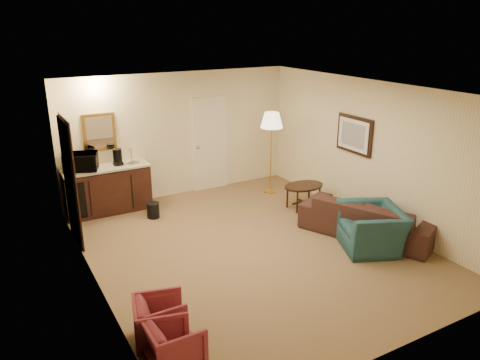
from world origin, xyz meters
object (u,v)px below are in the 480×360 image
object	(u,v)px
waste_bin	(153,210)
coffee_maker	(118,157)
floor_lamp	(271,153)
wetbar_cabinet	(108,189)
teal_armchair	(372,222)
microwave	(80,160)
rose_chair_near	(160,319)
coffee_table	(303,196)
sofa	(368,212)
rose_chair_far	(174,341)

from	to	relation	value
waste_bin	coffee_maker	bearing A→B (deg)	119.41
floor_lamp	coffee_maker	world-z (taller)	floor_lamp
wetbar_cabinet	teal_armchair	xyz separation A→B (m)	(3.37, -3.68, 0.00)
microwave	wetbar_cabinet	bearing A→B (deg)	19.50
waste_bin	coffee_maker	world-z (taller)	coffee_maker
rose_chair_near	coffee_maker	world-z (taller)	coffee_maker
wetbar_cabinet	rose_chair_near	bearing A→B (deg)	-96.68
coffee_table	coffee_maker	world-z (taller)	coffee_maker
teal_armchair	waste_bin	bearing A→B (deg)	-113.98
wetbar_cabinet	sofa	distance (m)	4.92
teal_armchair	coffee_table	distance (m)	1.97
floor_lamp	waste_bin	distance (m)	2.80
rose_chair_far	microwave	xyz separation A→B (m)	(0.05, 4.69, 0.83)
teal_armchair	microwave	xyz separation A→B (m)	(-3.82, 3.68, 0.66)
rose_chair_near	floor_lamp	world-z (taller)	floor_lamp
coffee_table	floor_lamp	bearing A→B (deg)	95.37
sofa	waste_bin	world-z (taller)	sofa
floor_lamp	coffee_maker	bearing A→B (deg)	168.07
waste_bin	teal_armchair	bearing A→B (deg)	-47.43
wetbar_cabinet	rose_chair_near	size ratio (longest dim) A/B	2.70
sofa	floor_lamp	distance (m)	2.70
microwave	coffee_maker	bearing A→B (deg)	19.50
coffee_maker	wetbar_cabinet	bearing A→B (deg)	-161.38
rose_chair_far	waste_bin	size ratio (longest dim) A/B	1.96
wetbar_cabinet	coffee_maker	xyz separation A→B (m)	(0.24, -0.00, 0.62)
coffee_table	rose_chair_near	bearing A→B (deg)	-147.18
rose_chair_near	rose_chair_far	distance (m)	0.42
teal_armchair	rose_chair_far	bearing A→B (deg)	-51.93
sofa	coffee_table	bearing A→B (deg)	-17.75
rose_chair_far	coffee_maker	distance (m)	4.81
rose_chair_far	waste_bin	bearing A→B (deg)	-16.44
wetbar_cabinet	floor_lamp	xyz separation A→B (m)	(3.35, -0.66, 0.43)
wetbar_cabinet	floor_lamp	world-z (taller)	floor_lamp
teal_armchair	coffee_table	world-z (taller)	teal_armchair
wetbar_cabinet	rose_chair_near	distance (m)	4.30
rose_chair_near	coffee_table	world-z (taller)	rose_chair_near
waste_bin	microwave	bearing A→B (deg)	146.70
sofa	coffee_table	size ratio (longest dim) A/B	2.72
coffee_table	floor_lamp	xyz separation A→B (m)	(-0.10, 1.06, 0.65)
floor_lamp	waste_bin	bearing A→B (deg)	-178.66
teal_armchair	waste_bin	xyz separation A→B (m)	(-2.72, 2.96, -0.31)
sofa	floor_lamp	size ratio (longest dim) A/B	1.28
waste_bin	coffee_maker	xyz separation A→B (m)	(-0.41, 0.72, 0.93)
coffee_table	waste_bin	bearing A→B (deg)	160.35
rose_chair_near	floor_lamp	distance (m)	5.31
teal_armchair	microwave	world-z (taller)	microwave
floor_lamp	microwave	bearing A→B (deg)	170.17
floor_lamp	coffee_maker	size ratio (longest dim) A/B	5.52
sofa	floor_lamp	xyz separation A→B (m)	(-0.30, 2.65, 0.45)
coffee_table	microwave	xyz separation A→B (m)	(-3.90, 1.72, 0.88)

